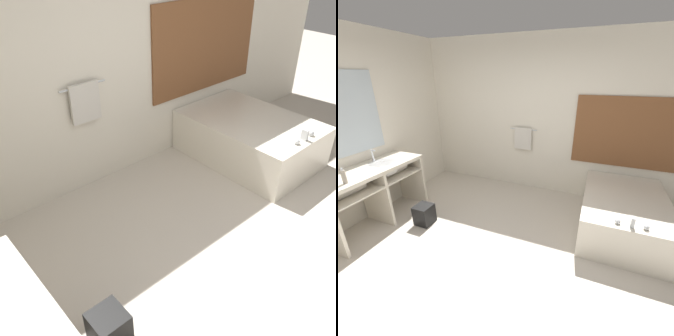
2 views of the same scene
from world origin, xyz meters
TOP-DOWN VIEW (x-y plane):
  - ground_plane at (0.00, 0.00)m, footprint 16.00×16.00m
  - wall_back_with_blinds at (0.05, 2.23)m, footprint 7.40×0.13m
  - bathtub at (1.44, 1.39)m, footprint 1.08×1.59m
  - waste_bin at (-1.25, 0.45)m, footprint 0.24×0.24m

SIDE VIEW (x-z plane):
  - ground_plane at x=0.00m, z-range 0.00..0.00m
  - waste_bin at x=-1.25m, z-range 0.00..0.30m
  - bathtub at x=1.44m, z-range -0.03..0.61m
  - wall_back_with_blinds at x=0.05m, z-range -0.01..2.69m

